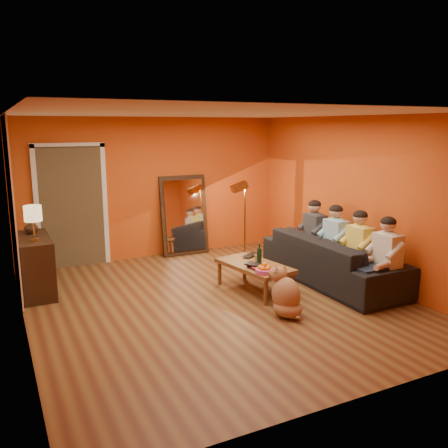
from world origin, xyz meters
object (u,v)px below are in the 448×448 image
floor_lamp (245,223)px  dog (286,291)px  table_lamp (34,224)px  laptop (253,256)px  coffee_table (254,277)px  person_far_right (314,236)px  vase (31,227)px  person_far_left (387,260)px  person_mid_left (359,251)px  sideboard (36,265)px  sofa (332,259)px  tumbler (257,258)px  wine_bottle (259,254)px  mirror_frame (184,215)px  person_mid_right (335,243)px

floor_lamp → dog: 2.61m
table_lamp → laptop: table_lamp is taller
coffee_table → laptop: 0.45m
dog → table_lamp: bearing=127.3°
dog → person_far_right: bearing=27.0°
dog → vase: size_ratio=3.14×
person_far_left → person_mid_left: same height
laptop → sideboard: bearing=131.5°
sideboard → floor_lamp: floor_lamp is taller
coffee_table → sofa: bearing=-18.4°
coffee_table → person_mid_left: (1.43, -0.65, 0.40)m
tumbler → vase: size_ratio=0.51×
table_lamp → wine_bottle: table_lamp is taller
table_lamp → dog: 3.60m
mirror_frame → vase: bearing=-163.4°
person_mid_left → vase: size_ratio=5.80×
person_far_left → table_lamp: bearing=152.5°
sofa → laptop: 1.25m
table_lamp → tumbler: bearing=-17.3°
person_far_right → vase: 4.54m
person_mid_right → vase: bearing=158.5°
mirror_frame → sofa: bearing=-61.3°
table_lamp → coffee_table: table_lamp is taller
floor_lamp → dog: bearing=-97.5°
sofa → person_far_right: 0.70m
vase → person_mid_left: bearing=-27.5°
tumbler → laptop: 0.24m
table_lamp → person_mid_left: 4.72m
mirror_frame → table_lamp: (-2.79, -1.38, 0.34)m
dog → person_far_right: 2.14m
coffee_table → person_mid_right: bearing=-13.6°
coffee_table → tumbler: size_ratio=11.43×
dog → person_far_left: bearing=-23.5°
wine_bottle → tumbler: size_ratio=2.90×
table_lamp → person_mid_left: table_lamp is taller
dog → person_far_left: 1.58m
table_lamp → sofa: table_lamp is taller
person_far_right → tumbler: person_far_right is taller
person_far_left → wine_bottle: bearing=140.3°
person_far_left → vase: size_ratio=5.80×
person_mid_right → tumbler: 1.34m
sideboard → vase: 0.59m
floor_lamp → laptop: size_ratio=4.26×
mirror_frame → person_far_right: (1.58, -2.00, -0.15)m
mirror_frame → laptop: bearing=-81.1°
table_lamp → person_mid_right: size_ratio=0.42×
tumbler → sideboard: bearing=157.7°
sideboard → person_far_left: person_far_left is taller
person_far_right → laptop: size_ratio=3.61×
tumbler → person_far_right: bearing=14.2°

